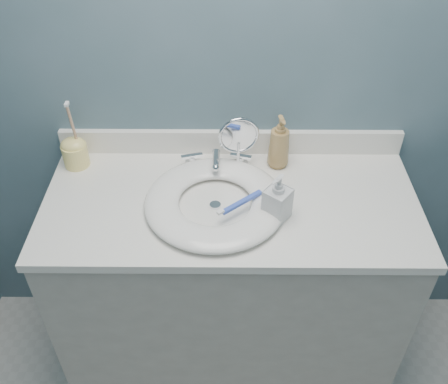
{
  "coord_description": "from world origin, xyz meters",
  "views": [
    {
      "loc": [
        -0.01,
        -0.23,
        1.96
      ],
      "look_at": [
        -0.02,
        0.94,
        0.94
      ],
      "focal_mm": 40.0,
      "sensor_mm": 36.0,
      "label": 1
    }
  ],
  "objects_px": {
    "makeup_mirror": "(239,141)",
    "soap_bottle_clear": "(278,197)",
    "soap_bottle_amber": "(279,142)",
    "toothbrush_holder": "(75,151)"
  },
  "relations": [
    {
      "from": "soap_bottle_amber",
      "to": "soap_bottle_clear",
      "type": "height_order",
      "value": "soap_bottle_amber"
    },
    {
      "from": "soap_bottle_clear",
      "to": "toothbrush_holder",
      "type": "distance_m",
      "value": 0.73
    },
    {
      "from": "makeup_mirror",
      "to": "soap_bottle_amber",
      "type": "bearing_deg",
      "value": -1.24
    },
    {
      "from": "soap_bottle_amber",
      "to": "soap_bottle_clear",
      "type": "relative_size",
      "value": 1.22
    },
    {
      "from": "soap_bottle_amber",
      "to": "soap_bottle_clear",
      "type": "xyz_separation_m",
      "value": [
        -0.02,
        -0.27,
        -0.02
      ]
    },
    {
      "from": "makeup_mirror",
      "to": "soap_bottle_clear",
      "type": "bearing_deg",
      "value": -73.99
    },
    {
      "from": "soap_bottle_amber",
      "to": "soap_bottle_clear",
      "type": "distance_m",
      "value": 0.27
    },
    {
      "from": "makeup_mirror",
      "to": "soap_bottle_clear",
      "type": "xyz_separation_m",
      "value": [
        0.12,
        -0.25,
        -0.03
      ]
    },
    {
      "from": "makeup_mirror",
      "to": "soap_bottle_amber",
      "type": "height_order",
      "value": "makeup_mirror"
    },
    {
      "from": "soap_bottle_amber",
      "to": "toothbrush_holder",
      "type": "bearing_deg",
      "value": 168.73
    }
  ]
}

